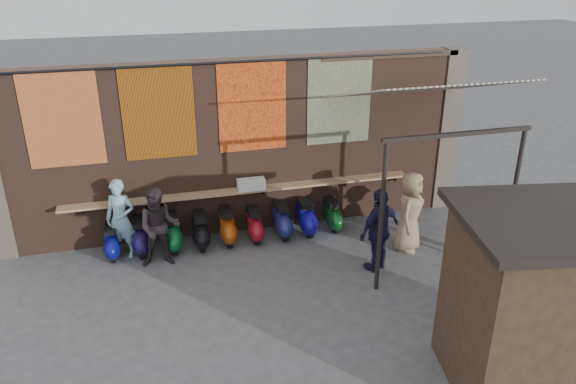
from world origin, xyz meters
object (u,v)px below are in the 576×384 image
object	(u,v)px
scooter_stool_3	(200,231)
scooter_stool_8	(332,215)
diner_right	(159,227)
shopper_tan	(410,212)
scooter_stool_0	(112,242)
scooter_stool_1	(141,236)
shopper_navy	(379,230)
shopper_grey	(490,225)
scooter_stool_2	(173,233)
scooter_stool_6	(282,220)
diner_left	(121,219)
scooter_stool_5	(254,225)
shelf_box	(251,184)
market_stall	(547,308)
scooter_stool_4	(227,227)
scooter_stool_7	(306,218)

from	to	relation	value
scooter_stool_3	scooter_stool_8	distance (m)	3.12
diner_right	shopper_tan	distance (m)	5.35
scooter_stool_0	scooter_stool_1	size ratio (longest dim) A/B	0.90
shopper_navy	shopper_tan	world-z (taller)	shopper_tan
shopper_navy	shopper_grey	xyz separation A→B (m)	(2.48, -0.15, -0.14)
scooter_stool_2	scooter_stool_6	bearing A→B (deg)	-0.20
scooter_stool_2	diner_left	world-z (taller)	diner_left
scooter_stool_0	diner_left	xyz separation A→B (m)	(0.25, 0.01, 0.53)
scooter_stool_8	scooter_stool_5	bearing A→B (deg)	-178.50
scooter_stool_3	scooter_stool_8	size ratio (longest dim) A/B	1.06
scooter_stool_6	scooter_stool_0	bearing A→B (deg)	-179.83
scooter_stool_0	shopper_navy	bearing A→B (deg)	-19.60
diner_right	shopper_navy	xyz separation A→B (m)	(4.33, -1.31, 0.03)
scooter_stool_0	shopper_grey	world-z (taller)	shopper_grey
shelf_box	scooter_stool_2	distance (m)	2.05
scooter_stool_5	scooter_stool_1	bearing A→B (deg)	178.80
scooter_stool_8	market_stall	world-z (taller)	market_stall
shopper_navy	shopper_grey	bearing A→B (deg)	151.68
scooter_stool_8	diner_left	world-z (taller)	diner_left
scooter_stool_1	scooter_stool_5	size ratio (longest dim) A/B	1.07
scooter_stool_5	shopper_grey	bearing A→B (deg)	-23.60
scooter_stool_3	scooter_stool_6	world-z (taller)	scooter_stool_6
shelf_box	scooter_stool_2	world-z (taller)	shelf_box
scooter_stool_4	shopper_tan	world-z (taller)	shopper_tan
scooter_stool_6	scooter_stool_7	xyz separation A→B (m)	(0.58, -0.01, 0.01)
scooter_stool_2	scooter_stool_7	world-z (taller)	scooter_stool_2
scooter_stool_0	market_stall	xyz separation A→B (m)	(6.37, -5.60, 1.03)
shelf_box	diner_left	bearing A→B (deg)	-174.10
scooter_stool_7	shopper_tan	world-z (taller)	shopper_tan
diner_right	shelf_box	bearing A→B (deg)	28.31
scooter_stool_5	diner_left	bearing A→B (deg)	179.74
scooter_stool_5	shopper_navy	size ratio (longest dim) A/B	0.41
scooter_stool_3	shopper_navy	bearing A→B (deg)	-28.69
scooter_stool_3	scooter_stool_7	world-z (taller)	scooter_stool_7
scooter_stool_2	scooter_stool_6	size ratio (longest dim) A/B	1.02
scooter_stool_4	shopper_grey	world-z (taller)	shopper_grey
scooter_stool_8	shopper_navy	xyz separation A→B (m)	(0.33, -1.95, 0.56)
scooter_stool_8	scooter_stool_6	bearing A→B (deg)	-178.53
scooter_stool_0	scooter_stool_7	distance (m)	4.37
scooter_stool_4	shopper_grey	size ratio (longest dim) A/B	0.52
scooter_stool_2	scooter_stool_7	distance (m)	3.07
diner_right	shopper_navy	distance (m)	4.53
diner_left	scooter_stool_5	bearing A→B (deg)	22.62
shopper_grey	diner_left	bearing A→B (deg)	3.43
scooter_stool_3	scooter_stool_7	xyz separation A→B (m)	(2.46, 0.02, 0.02)
scooter_stool_7	market_stall	size ratio (longest dim) A/B	0.30
scooter_stool_3	diner_left	size ratio (longest dim) A/B	0.45
shopper_grey	scooter_stool_1	bearing A→B (deg)	2.41
scooter_stool_4	diner_right	world-z (taller)	diner_right
shopper_grey	scooter_stool_3	bearing A→B (deg)	-0.34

